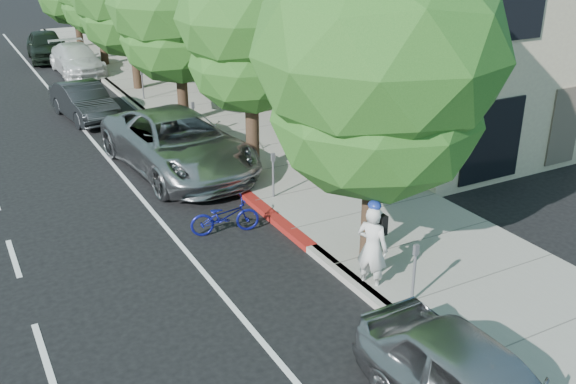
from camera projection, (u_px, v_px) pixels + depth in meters
ground at (291, 234)px, 15.87m from camera, size 120.00×120.00×0.00m
sidewalk at (240, 132)px, 23.32m from camera, size 4.60×56.00×0.15m
curb at (180, 141)px, 22.31m from camera, size 0.30×56.00×0.15m
curb_red_segment at (272, 216)px, 16.65m from camera, size 0.32×4.00×0.15m
street_tree_0 at (379, 58)px, 12.85m from camera, size 5.26×5.26×7.69m
street_tree_1 at (250, 21)px, 17.71m from camera, size 4.18×4.18×7.33m
street_tree_2 at (177, 5)px, 22.63m from camera, size 4.93×4.93×7.31m
cyclist at (372, 248)px, 13.19m from camera, size 0.72×0.82×1.89m
bicycle at (225, 216)px, 15.78m from camera, size 1.81×0.94×0.90m
silver_suv at (178, 143)px, 19.56m from camera, size 3.52×6.72×1.80m
dark_sedan at (84, 102)px, 24.82m from camera, size 1.95×4.37×1.39m
white_pickup at (77, 59)px, 32.22m from camera, size 2.11×5.03×1.45m
dark_suv_far at (46, 46)px, 35.31m from camera, size 2.25×4.89×1.62m
pedestrian at (243, 85)px, 25.67m from camera, size 0.95×0.75×1.91m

